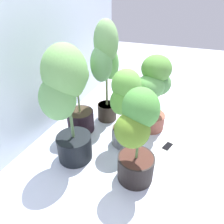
{
  "coord_description": "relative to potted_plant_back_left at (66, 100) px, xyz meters",
  "views": [
    {
      "loc": [
        -1.33,
        -0.35,
        1.2
      ],
      "look_at": [
        0.02,
        0.2,
        0.3
      ],
      "focal_mm": 31.65,
      "sensor_mm": 36.0,
      "label": 1
    }
  ],
  "objects": [
    {
      "name": "potted_plant_back_center",
      "position": [
        0.37,
        0.15,
        -0.19
      ],
      "size": [
        0.35,
        0.29,
        0.7
      ],
      "color": "black",
      "rests_on": "ground"
    },
    {
      "name": "potted_plant_center",
      "position": [
        0.35,
        -0.32,
        -0.14
      ],
      "size": [
        0.32,
        0.26,
        0.7
      ],
      "color": "slate",
      "rests_on": "ground"
    },
    {
      "name": "ground_plane",
      "position": [
        0.33,
        -0.4,
        -0.55
      ],
      "size": [
        8.0,
        8.0,
        0.0
      ],
      "primitive_type": "plane",
      "color": "silver",
      "rests_on": "ground"
    },
    {
      "name": "potted_plant_front_right",
      "position": [
        0.67,
        -0.48,
        -0.12
      ],
      "size": [
        0.49,
        0.39,
        0.74
      ],
      "color": "brown",
      "rests_on": "ground"
    },
    {
      "name": "potted_plant_back_left",
      "position": [
        0.0,
        0.0,
        0.0
      ],
      "size": [
        0.44,
        0.37,
        0.93
      ],
      "color": "black",
      "rests_on": "ground"
    },
    {
      "name": "cell_phone",
      "position": [
        0.44,
        -0.7,
        -0.55
      ],
      "size": [
        0.16,
        0.11,
        0.01
      ],
      "rotation": [
        0.0,
        0.0,
        1.25
      ],
      "color": "white",
      "rests_on": "ground"
    },
    {
      "name": "potted_plant_front_left",
      "position": [
        -0.01,
        -0.52,
        -0.17
      ],
      "size": [
        0.39,
        0.35,
        0.73
      ],
      "color": "black",
      "rests_on": "ground"
    },
    {
      "name": "potted_plant_back_right",
      "position": [
        0.65,
        -0.01,
        0.06
      ],
      "size": [
        0.34,
        0.32,
        1.0
      ],
      "color": "#342A21",
      "rests_on": "ground"
    },
    {
      "name": "mylar_back_wall",
      "position": [
        0.33,
        0.46,
        0.45
      ],
      "size": [
        3.2,
        0.01,
        2.0
      ],
      "primitive_type": "cube",
      "color": "silver",
      "rests_on": "ground"
    }
  ]
}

